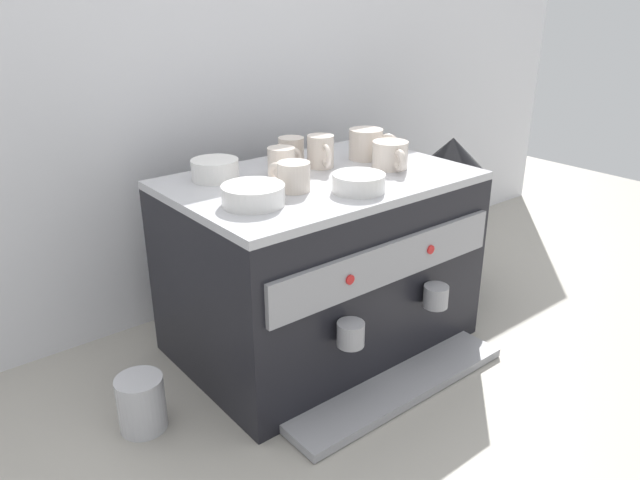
{
  "coord_description": "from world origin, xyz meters",
  "views": [
    {
      "loc": [
        -0.83,
        -1.03,
        0.82
      ],
      "look_at": [
        0.0,
        0.0,
        0.27
      ],
      "focal_mm": 34.16,
      "sensor_mm": 36.0,
      "label": 1
    }
  ],
  "objects": [
    {
      "name": "ceramic_bowl_0",
      "position": [
        -0.01,
        -0.14,
        0.45
      ],
      "size": [
        0.11,
        0.11,
        0.04
      ],
      "color": "white",
      "rests_on": "espresso_machine"
    },
    {
      "name": "espresso_machine",
      "position": [
        0.0,
        -0.0,
        0.21
      ],
      "size": [
        0.67,
        0.56,
        0.43
      ],
      "color": "black",
      "rests_on": "ground_plane"
    },
    {
      "name": "tiled_backsplash_wall",
      "position": [
        0.0,
        0.37,
        0.47
      ],
      "size": [
        2.8,
        0.03,
        0.95
      ],
      "primitive_type": "cube",
      "color": "silver",
      "rests_on": "ground_plane"
    },
    {
      "name": "ceramic_cup_1",
      "position": [
        -0.06,
        0.06,
        0.46
      ],
      "size": [
        0.1,
        0.06,
        0.06
      ],
      "color": "beige",
      "rests_on": "espresso_machine"
    },
    {
      "name": "ceramic_cup_0",
      "position": [
        0.02,
        0.13,
        0.46
      ],
      "size": [
        0.1,
        0.06,
        0.06
      ],
      "color": "beige",
      "rests_on": "espresso_machine"
    },
    {
      "name": "ceramic_bowl_2",
      "position": [
        -0.22,
        -0.07,
        0.45
      ],
      "size": [
        0.12,
        0.12,
        0.04
      ],
      "color": "white",
      "rests_on": "espresso_machine"
    },
    {
      "name": "ceramic_cup_2",
      "position": [
        -0.11,
        -0.04,
        0.46
      ],
      "size": [
        0.07,
        0.1,
        0.06
      ],
      "color": "beige",
      "rests_on": "espresso_machine"
    },
    {
      "name": "ceramic_cup_5",
      "position": [
        0.17,
        -0.05,
        0.46
      ],
      "size": [
        0.08,
        0.12,
        0.06
      ],
      "color": "beige",
      "rests_on": "espresso_machine"
    },
    {
      "name": "ceramic_cup_4",
      "position": [
        0.19,
        0.05,
        0.46
      ],
      "size": [
        0.1,
        0.11,
        0.07
      ],
      "color": "beige",
      "rests_on": "espresso_machine"
    },
    {
      "name": "ceramic_bowl_1",
      "position": [
        -0.19,
        0.13,
        0.45
      ],
      "size": [
        0.1,
        0.1,
        0.04
      ],
      "color": "white",
      "rests_on": "espresso_machine"
    },
    {
      "name": "coffee_grinder",
      "position": [
        0.48,
        0.01,
        0.22
      ],
      "size": [
        0.19,
        0.19,
        0.44
      ],
      "color": "black",
      "rests_on": "ground_plane"
    },
    {
      "name": "ceramic_cup_3",
      "position": [
        0.05,
        0.05,
        0.47
      ],
      "size": [
        0.06,
        0.1,
        0.08
      ],
      "color": "beige",
      "rests_on": "espresso_machine"
    },
    {
      "name": "milk_pitcher",
      "position": [
        -0.48,
        -0.03,
        0.06
      ],
      "size": [
        0.09,
        0.09,
        0.12
      ],
      "primitive_type": "cylinder",
      "color": "#B7B7BC",
      "rests_on": "ground_plane"
    },
    {
      "name": "ground_plane",
      "position": [
        0.0,
        0.0,
        0.0
      ],
      "size": [
        4.0,
        4.0,
        0.0
      ],
      "primitive_type": "plane",
      "color": "#9E998E"
    }
  ]
}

